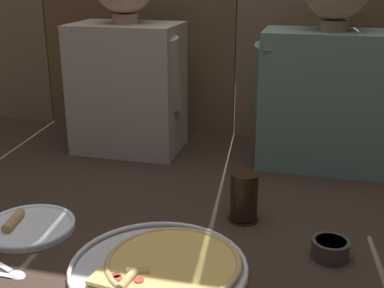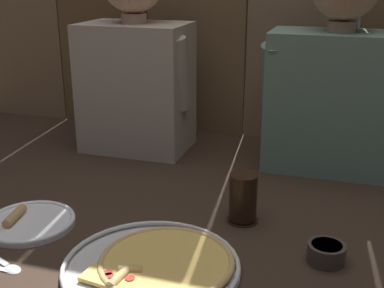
# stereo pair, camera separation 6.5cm
# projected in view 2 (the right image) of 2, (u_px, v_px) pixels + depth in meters

# --- Properties ---
(ground_plane) EXTENTS (3.20, 3.20, 0.00)m
(ground_plane) POSITION_uv_depth(u_px,v_px,m) (179.00, 229.00, 1.20)
(ground_plane) COLOR #332319
(pizza_tray) EXTENTS (0.37, 0.37, 0.03)m
(pizza_tray) POSITION_uv_depth(u_px,v_px,m) (158.00, 264.00, 1.04)
(pizza_tray) COLOR silver
(pizza_tray) RESTS_ON ground
(dinner_plate) EXTENTS (0.21, 0.21, 0.03)m
(dinner_plate) POSITION_uv_depth(u_px,v_px,m) (29.00, 222.00, 1.21)
(dinner_plate) COLOR white
(dinner_plate) RESTS_ON ground
(drinking_glass) EXTENTS (0.08, 0.08, 0.12)m
(drinking_glass) POSITION_uv_depth(u_px,v_px,m) (243.00, 198.00, 1.22)
(drinking_glass) COLOR black
(drinking_glass) RESTS_ON ground
(dipping_bowl) EXTENTS (0.08, 0.08, 0.04)m
(dipping_bowl) POSITION_uv_depth(u_px,v_px,m) (326.00, 252.00, 1.06)
(dipping_bowl) COLOR #3D332D
(dipping_bowl) RESTS_ON ground
(table_spoon) EXTENTS (0.14, 0.07, 0.01)m
(table_spoon) POSITION_uv_depth(u_px,v_px,m) (7.00, 264.00, 1.05)
(table_spoon) COLOR silver
(table_spoon) RESTS_ON ground
(diner_left) EXTENTS (0.38, 0.24, 0.65)m
(diner_left) POSITION_uv_depth(u_px,v_px,m) (135.00, 58.00, 1.64)
(diner_left) COLOR #B2A38E
(diner_left) RESTS_ON ground
(diner_right) EXTENTS (0.43, 0.21, 0.64)m
(diner_right) POSITION_uv_depth(u_px,v_px,m) (338.00, 72.00, 1.47)
(diner_right) COLOR slate
(diner_right) RESTS_ON ground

